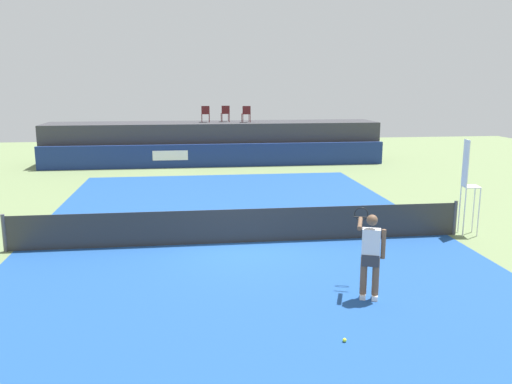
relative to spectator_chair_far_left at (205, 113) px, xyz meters
name	(u,v)px	position (x,y,z in m)	size (l,w,h in m)	color
ground_plane	(232,216)	(0.43, -12.31, -2.69)	(48.00, 48.00, 0.00)	#6B7F51
court_inner	(241,242)	(0.43, -15.31, -2.69)	(12.00, 22.00, 0.00)	#1C478C
sponsor_wall	(216,156)	(0.42, -1.81, -2.09)	(18.00, 0.22, 1.20)	navy
spectator_platform	(214,142)	(0.43, -0.01, -1.59)	(18.00, 2.80, 2.20)	#38383D
spectator_chair_far_left	(205,113)	(0.00, 0.00, 0.00)	(0.44, 0.44, 0.89)	#561919
spectator_chair_left	(225,113)	(1.10, 0.20, 0.00)	(0.47, 0.47, 0.89)	#561919
spectator_chair_center	(246,113)	(2.20, -0.33, 0.00)	(0.46, 0.46, 0.89)	#561919
umpire_chair	(468,181)	(6.94, -15.29, -1.11)	(0.50, 0.50, 2.76)	white
tennis_net	(241,226)	(0.43, -15.31, -2.22)	(12.40, 0.02, 0.95)	#2D2D2D
net_post_near	(4,233)	(-5.77, -15.31, -2.19)	(0.10, 0.10, 1.00)	#4C4C51
net_post_far	(455,218)	(6.63, -15.31, -2.19)	(0.10, 0.10, 1.00)	#4C4C51
tennis_player	(370,253)	(2.63, -19.46, -1.73)	(0.55, 1.25, 1.77)	white
tennis_ball	(345,340)	(1.60, -21.23, -2.66)	(0.07, 0.07, 0.07)	#D8EA33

